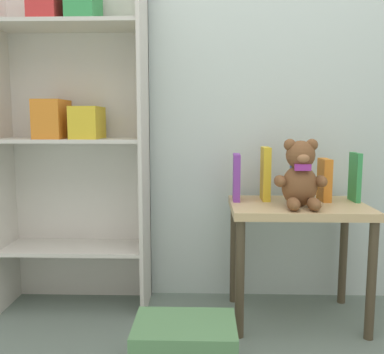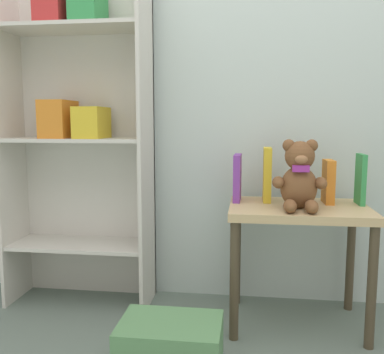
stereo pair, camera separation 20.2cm
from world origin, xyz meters
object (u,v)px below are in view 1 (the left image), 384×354
(teddy_bear, at_px, (300,176))
(book_standing_green, at_px, (355,177))
(book_standing_purple, at_px, (236,177))
(bookshelf_side, at_px, (73,118))
(book_standing_orange, at_px, (324,180))
(storage_bin, at_px, (185,349))
(display_table, at_px, (298,223))
(book_standing_blue, at_px, (295,180))
(book_standing_yellow, at_px, (265,174))

(teddy_bear, xyz_separation_m, book_standing_green, (0.29, 0.15, -0.02))
(book_standing_purple, relative_size, book_standing_green, 0.96)
(bookshelf_side, bearing_deg, book_standing_orange, -3.20)
(bookshelf_side, xyz_separation_m, storage_bin, (0.58, -0.63, -0.85))
(bookshelf_side, distance_m, display_table, 1.19)
(book_standing_blue, bearing_deg, bookshelf_side, 175.25)
(book_standing_purple, xyz_separation_m, book_standing_blue, (0.28, -0.00, -0.01))
(book_standing_yellow, distance_m, book_standing_blue, 0.14)
(book_standing_blue, xyz_separation_m, storage_bin, (-0.50, -0.57, -0.55))
(book_standing_orange, bearing_deg, storage_bin, -139.71)
(teddy_bear, relative_size, book_standing_yellow, 1.18)
(book_standing_orange, bearing_deg, book_standing_yellow, 176.71)
(bookshelf_side, bearing_deg, book_standing_blue, -3.53)
(book_standing_orange, bearing_deg, display_table, -150.01)
(storage_bin, bearing_deg, book_standing_purple, 68.62)
(book_standing_purple, relative_size, book_standing_orange, 1.10)
(book_standing_orange, distance_m, storage_bin, 1.02)
(display_table, xyz_separation_m, book_standing_purple, (-0.28, 0.09, 0.20))
(display_table, bearing_deg, storage_bin, -136.23)
(teddy_bear, xyz_separation_m, book_standing_purple, (-0.27, 0.16, -0.03))
(book_standing_green, bearing_deg, book_standing_orange, 174.60)
(book_standing_yellow, bearing_deg, book_standing_blue, -4.05)
(book_standing_yellow, height_order, book_standing_orange, book_standing_yellow)
(display_table, xyz_separation_m, storage_bin, (-0.50, -0.48, -0.36))
(book_standing_yellow, bearing_deg, book_standing_purple, -177.56)
(book_standing_orange, bearing_deg, book_standing_blue, 178.29)
(bookshelf_side, relative_size, book_standing_blue, 8.50)
(teddy_bear, distance_m, book_standing_yellow, 0.21)
(book_standing_yellow, bearing_deg, book_standing_orange, -2.47)
(display_table, relative_size, book_standing_orange, 3.07)
(book_standing_purple, height_order, book_standing_blue, book_standing_purple)
(book_standing_blue, relative_size, book_standing_orange, 0.98)
(book_standing_green, height_order, storage_bin, book_standing_green)
(book_standing_orange, bearing_deg, bookshelf_side, 175.72)
(bookshelf_side, distance_m, book_standing_green, 1.39)
(teddy_bear, relative_size, book_standing_purple, 1.36)
(display_table, bearing_deg, teddy_bear, -98.06)
(bookshelf_side, height_order, book_standing_orange, bookshelf_side)
(storage_bin, bearing_deg, teddy_bear, 39.78)
(book_standing_yellow, xyz_separation_m, book_standing_blue, (0.14, -0.01, -0.03))
(book_standing_orange, distance_m, book_standing_green, 0.14)
(bookshelf_side, relative_size, book_standing_orange, 8.36)
(book_standing_purple, xyz_separation_m, storage_bin, (-0.22, -0.57, -0.56))
(book_standing_blue, height_order, book_standing_green, book_standing_green)
(bookshelf_side, relative_size, book_standing_yellow, 6.59)
(teddy_bear, bearing_deg, book_standing_purple, 149.32)
(book_standing_purple, distance_m, book_standing_yellow, 0.14)
(book_standing_blue, xyz_separation_m, book_standing_orange, (0.14, -0.00, 0.00))
(book_standing_yellow, relative_size, storage_bin, 0.68)
(book_standing_green, bearing_deg, storage_bin, -146.08)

